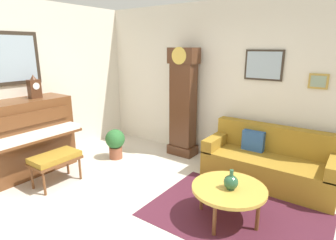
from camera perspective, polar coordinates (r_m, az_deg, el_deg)
ground_plane at (r=3.65m, az=-7.50°, el=-19.94°), size 6.40×6.00×0.10m
wall_left at (r=5.19m, az=-29.75°, el=6.18°), size 0.13×4.90×2.80m
wall_back at (r=5.03m, az=11.13°, el=7.57°), size 5.30×0.13×2.80m
area_rug at (r=3.71m, az=13.79°, el=-18.63°), size 2.10×1.50×0.01m
piano at (r=4.99m, az=-27.56°, el=-3.19°), size 0.87×1.44×1.22m
piano_bench at (r=4.47m, az=-22.43°, el=-7.52°), size 0.42×0.70×0.48m
grandfather_clock at (r=5.14m, az=3.16°, el=3.02°), size 0.52×0.34×2.03m
couch at (r=4.53m, az=20.29°, el=-8.26°), size 1.90×0.80×0.84m
coffee_table at (r=3.42m, az=12.57°, el=-13.93°), size 0.88×0.88×0.43m
mantel_clock at (r=4.94m, az=-26.08°, el=6.09°), size 0.13×0.18×0.38m
green_jug at (r=3.33m, az=12.98°, el=-12.48°), size 0.17×0.17×0.24m
potted_plant at (r=5.19m, az=-10.93°, el=-4.49°), size 0.36×0.36×0.56m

